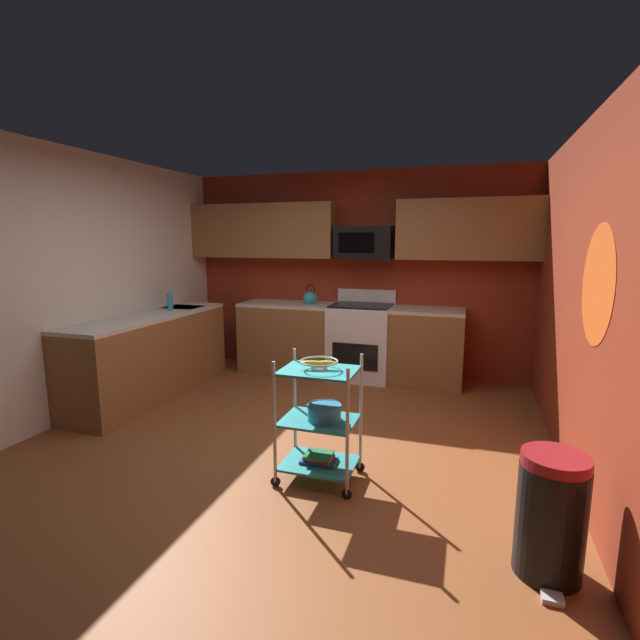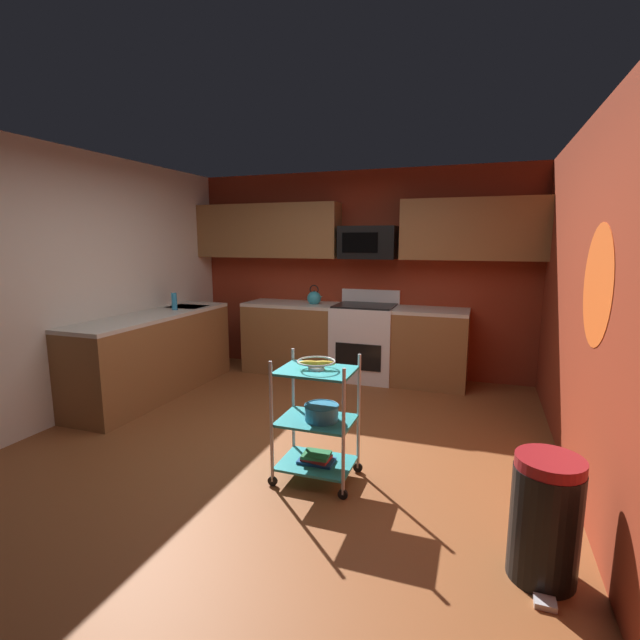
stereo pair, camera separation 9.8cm
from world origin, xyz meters
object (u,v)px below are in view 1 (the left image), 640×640
at_px(rolling_cart, 319,420).
at_px(mixing_bowl_large, 324,412).
at_px(dish_soap_bottle, 170,302).
at_px(book_stack, 319,458).
at_px(oven_range, 361,341).
at_px(trash_can, 551,515).
at_px(kettle, 310,298).
at_px(microwave, 364,243).
at_px(fruit_bowl, 319,363).

bearing_deg(rolling_cart, mixing_bowl_large, -0.00).
bearing_deg(dish_soap_bottle, book_stack, -33.42).
height_order(oven_range, trash_can, oven_range).
relative_size(book_stack, kettle, 0.98).
bearing_deg(microwave, dish_soap_bottle, -150.86).
bearing_deg(book_stack, oven_range, 96.33).
bearing_deg(mixing_bowl_large, book_stack, -180.00).
height_order(book_stack, trash_can, trash_can).
relative_size(fruit_bowl, book_stack, 1.05).
bearing_deg(dish_soap_bottle, oven_range, 26.85).
xyz_separation_m(rolling_cart, dish_soap_bottle, (-2.34, 1.54, 0.57)).
relative_size(fruit_bowl, mixing_bowl_large, 1.08).
bearing_deg(mixing_bowl_large, rolling_cart, 180.00).
bearing_deg(fruit_bowl, mixing_bowl_large, 0.00).
relative_size(fruit_bowl, dish_soap_bottle, 1.36).
bearing_deg(trash_can, mixing_bowl_large, 158.58).
bearing_deg(rolling_cart, fruit_bowl, -90.00).
bearing_deg(kettle, book_stack, -69.53).
height_order(microwave, book_stack, microwave).
bearing_deg(kettle, rolling_cart, -69.53).
height_order(fruit_bowl, mixing_bowl_large, fruit_bowl).
bearing_deg(microwave, kettle, -170.87).
bearing_deg(oven_range, trash_can, -61.14).
bearing_deg(mixing_bowl_large, trash_can, -21.42).
xyz_separation_m(rolling_cart, fruit_bowl, (0.00, -0.00, 0.42)).
relative_size(mixing_bowl_large, kettle, 0.95).
distance_m(book_stack, dish_soap_bottle, 2.93).
bearing_deg(dish_soap_bottle, trash_can, -28.98).
height_order(rolling_cart, mixing_bowl_large, rolling_cart).
xyz_separation_m(oven_range, mixing_bowl_large, (0.33, -2.58, 0.04)).
relative_size(oven_range, mixing_bowl_large, 4.37).
relative_size(microwave, kettle, 2.65).
bearing_deg(fruit_bowl, dish_soap_bottle, 146.58).
distance_m(book_stack, trash_can, 1.55).
xyz_separation_m(kettle, trash_can, (2.40, -3.12, -0.67)).
bearing_deg(kettle, oven_range, 0.33).
relative_size(mixing_bowl_large, dish_soap_bottle, 1.26).
xyz_separation_m(microwave, mixing_bowl_large, (0.33, -2.68, -1.18)).
distance_m(microwave, kettle, 0.98).
height_order(book_stack, kettle, kettle).
height_order(oven_range, kettle, kettle).
height_order(microwave, dish_soap_bottle, microwave).
height_order(mixing_bowl_large, kettle, kettle).
bearing_deg(rolling_cart, trash_can, -20.88).
bearing_deg(kettle, microwave, 9.13).
relative_size(oven_range, trash_can, 1.67).
distance_m(oven_range, dish_soap_bottle, 2.36).
bearing_deg(microwave, mixing_bowl_large, -83.07).
bearing_deg(microwave, fruit_bowl, -83.91).
height_order(oven_range, mixing_bowl_large, oven_range).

